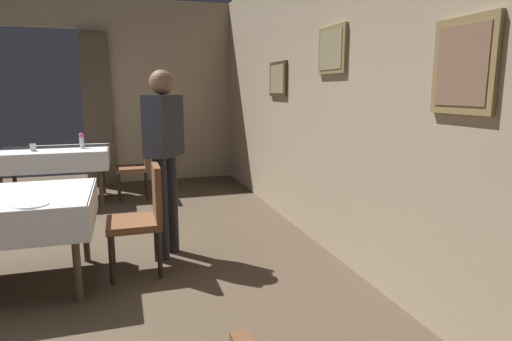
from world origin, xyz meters
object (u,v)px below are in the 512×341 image
object	(u,v)px
chair_far_right	(138,163)
glass_far_b	(33,147)
dining_table_far	(54,155)
chair_mid_right	(143,213)
person_waiter_by_doorway	(164,148)
plate_mid_c	(31,204)
flower_vase_far	(82,140)

from	to	relation	value
chair_far_right	glass_far_b	world-z (taller)	chair_far_right
dining_table_far	chair_mid_right	size ratio (longest dim) A/B	1.54
person_waiter_by_doorway	chair_mid_right	bearing A→B (deg)	-125.51
chair_far_right	plate_mid_c	size ratio (longest dim) A/B	4.04
chair_mid_right	glass_far_b	xyz separation A→B (m)	(-1.28, 2.62, 0.28)
dining_table_far	chair_mid_right	xyz separation A→B (m)	(1.05, -2.76, -0.14)
flower_vase_far	chair_far_right	bearing A→B (deg)	-4.61
chair_mid_right	chair_far_right	distance (m)	2.67
plate_mid_c	chair_far_right	bearing A→B (deg)	75.01
plate_mid_c	person_waiter_by_doorway	xyz separation A→B (m)	(0.99, 0.70, 0.27)
glass_far_b	chair_far_right	bearing A→B (deg)	2.28
chair_mid_right	flower_vase_far	world-z (taller)	flower_vase_far
plate_mid_c	dining_table_far	bearing A→B (deg)	95.07
dining_table_far	flower_vase_far	size ratio (longest dim) A/B	6.68
flower_vase_far	person_waiter_by_doorway	bearing A→B (deg)	-69.51
dining_table_far	person_waiter_by_doorway	size ratio (longest dim) A/B	0.83
glass_far_b	plate_mid_c	bearing A→B (deg)	-80.43
chair_far_right	glass_far_b	bearing A→B (deg)	-177.72
chair_mid_right	chair_far_right	bearing A→B (deg)	88.91
chair_mid_right	chair_far_right	xyz separation A→B (m)	(0.05, 2.67, 0.00)
dining_table_far	person_waiter_by_doorway	bearing A→B (deg)	-62.62
flower_vase_far	glass_far_b	size ratio (longest dim) A/B	2.23
glass_far_b	person_waiter_by_doorway	distance (m)	2.76
plate_mid_c	glass_far_b	bearing A→B (deg)	99.57
chair_far_right	person_waiter_by_doorway	world-z (taller)	person_waiter_by_doorway
person_waiter_by_doorway	plate_mid_c	bearing A→B (deg)	-144.59
chair_mid_right	flower_vase_far	size ratio (longest dim) A/B	4.34
glass_far_b	person_waiter_by_doorway	bearing A→B (deg)	-56.98
plate_mid_c	flower_vase_far	xyz separation A→B (m)	(0.09, 3.12, 0.11)
chair_far_right	person_waiter_by_doorway	xyz separation A→B (m)	(0.17, -2.36, 0.51)
chair_far_right	person_waiter_by_doorway	size ratio (longest dim) A/B	0.54
chair_mid_right	plate_mid_c	world-z (taller)	chair_mid_right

